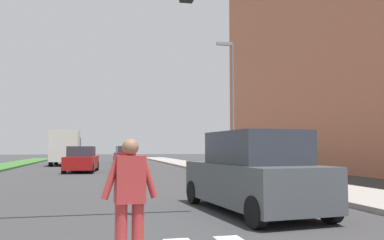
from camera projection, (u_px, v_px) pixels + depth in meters
name	position (u px, v px, depth m)	size (l,w,h in m)	color
ground_plane	(99.00, 170.00, 28.53)	(140.00, 140.00, 0.00)	#38383A
sidewalk_right	(212.00, 169.00, 28.39)	(3.00, 64.00, 0.15)	#9E9991
street_lamp_right	(231.00, 95.00, 22.65)	(1.02, 0.24, 7.50)	slate
pedestrian_performer	(130.00, 197.00, 5.16)	(0.75, 0.29, 1.69)	#B23333
suv_crossing	(253.00, 174.00, 9.70)	(2.38, 4.77, 1.97)	#474C51
sedan_midblock	(82.00, 160.00, 25.66)	(2.20, 4.56, 1.67)	maroon
sedan_distant	(124.00, 155.00, 40.77)	(2.08, 4.22, 1.75)	maroon
truck_box_delivery	(66.00, 147.00, 35.53)	(2.40, 6.20, 3.10)	navy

